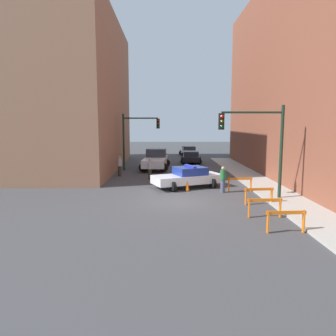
{
  "coord_description": "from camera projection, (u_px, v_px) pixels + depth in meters",
  "views": [
    {
      "loc": [
        -0.7,
        -17.74,
        4.3
      ],
      "look_at": [
        -0.39,
        5.19,
        1.19
      ],
      "focal_mm": 35.0,
      "sensor_mm": 36.0,
      "label": 1
    }
  ],
  "objects": [
    {
      "name": "barrier_back",
      "position": [
        259.0,
        193.0,
        17.47
      ],
      "size": [
        1.6,
        0.31,
        0.9
      ],
      "rotation": [
        0.0,
        0.0,
        0.1
      ],
      "color": "orange",
      "rests_on": "ground_plane"
    },
    {
      "name": "pedestrian_corner",
      "position": [
        120.0,
        166.0,
        26.98
      ],
      "size": [
        0.5,
        0.5,
        1.66
      ],
      "rotation": [
        0.0,
        0.0,
        4.12
      ],
      "color": "#382D23",
      "rests_on": "ground_plane"
    },
    {
      "name": "traffic_light_near",
      "position": [
        261.0,
        138.0,
        18.2
      ],
      "size": [
        3.64,
        0.35,
        5.2
      ],
      "color": "black",
      "rests_on": "sidewalk_right"
    },
    {
      "name": "parked_car_mid",
      "position": [
        189.0,
        151.0,
        43.76
      ],
      "size": [
        2.47,
        4.41,
        1.31
      ],
      "rotation": [
        0.0,
        0.0,
        0.07
      ],
      "color": "silver",
      "rests_on": "ground_plane"
    },
    {
      "name": "barrier_mid",
      "position": [
        265.0,
        204.0,
        15.03
      ],
      "size": [
        1.6,
        0.17,
        0.9
      ],
      "rotation": [
        0.0,
        0.0,
        0.01
      ],
      "color": "orange",
      "rests_on": "ground_plane"
    },
    {
      "name": "building_corner_left",
      "position": [
        44.0,
        95.0,
        30.93
      ],
      "size": [
        14.0,
        20.0,
        14.05
      ],
      "color": "#93664C",
      "rests_on": "ground_plane"
    },
    {
      "name": "barrier_corner",
      "position": [
        240.0,
        182.0,
        20.79
      ],
      "size": [
        1.6,
        0.25,
        0.9
      ],
      "rotation": [
        0.0,
        0.0,
        0.06
      ],
      "color": "orange",
      "rests_on": "ground_plane"
    },
    {
      "name": "sidewalk_right",
      "position": [
        287.0,
        200.0,
        18.25
      ],
      "size": [
        2.4,
        44.0,
        0.12
      ],
      "color": "#B2ADA3",
      "rests_on": "ground_plane"
    },
    {
      "name": "ground_plane",
      "position": [
        176.0,
        202.0,
        18.17
      ],
      "size": [
        120.0,
        120.0,
        0.0
      ],
      "primitive_type": "plane",
      "color": "#424244"
    },
    {
      "name": "parked_car_near",
      "position": [
        191.0,
        157.0,
        35.9
      ],
      "size": [
        2.49,
        4.42,
        1.31
      ],
      "rotation": [
        0.0,
        0.0,
        -0.08
      ],
      "color": "black",
      "rests_on": "ground_plane"
    },
    {
      "name": "white_truck",
      "position": [
        156.0,
        160.0,
        31.08
      ],
      "size": [
        2.9,
        5.53,
        1.9
      ],
      "rotation": [
        0.0,
        0.0,
        -0.07
      ],
      "color": "silver",
      "rests_on": "ground_plane"
    },
    {
      "name": "police_car",
      "position": [
        188.0,
        177.0,
        22.08
      ],
      "size": [
        5.05,
        3.51,
        1.52
      ],
      "rotation": [
        0.0,
        0.0,
        1.96
      ],
      "color": "white",
      "rests_on": "ground_plane"
    },
    {
      "name": "traffic_cone",
      "position": [
        187.0,
        186.0,
        21.07
      ],
      "size": [
        0.36,
        0.36,
        0.66
      ],
      "color": "black",
      "rests_on": "ground_plane"
    },
    {
      "name": "pedestrian_sidewalk",
      "position": [
        223.0,
        179.0,
        20.45
      ],
      "size": [
        0.49,
        0.49,
        1.66
      ],
      "rotation": [
        0.0,
        0.0,
        4.24
      ],
      "color": "#474C66",
      "rests_on": "ground_plane"
    },
    {
      "name": "pedestrian_crossing",
      "position": [
        150.0,
        168.0,
        25.29
      ],
      "size": [
        0.46,
        0.46,
        1.66
      ],
      "rotation": [
        0.0,
        0.0,
        5.92
      ],
      "color": "#382D23",
      "rests_on": "ground_plane"
    },
    {
      "name": "traffic_light_far",
      "position": [
        135.0,
        133.0,
        30.23
      ],
      "size": [
        3.44,
        0.35,
        5.2
      ],
      "color": "black",
      "rests_on": "ground_plane"
    },
    {
      "name": "barrier_front",
      "position": [
        286.0,
        218.0,
        12.91
      ],
      "size": [
        1.6,
        0.21,
        0.9
      ],
      "rotation": [
        0.0,
        0.0,
        0.03
      ],
      "color": "orange",
      "rests_on": "ground_plane"
    }
  ]
}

